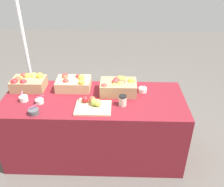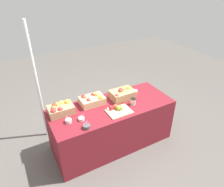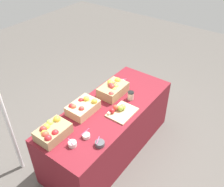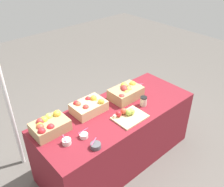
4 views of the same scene
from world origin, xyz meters
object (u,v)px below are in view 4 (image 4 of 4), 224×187
(cutting_board_front, at_px, (128,115))
(sample_bowl_mid, at_px, (84,135))
(sample_bowl_near, at_px, (139,88))
(sample_bowl_far, at_px, (67,142))
(apple_crate_left, at_px, (49,126))
(tent_pole, at_px, (6,96))
(coffee_cup, at_px, (143,101))
(apple_crate_right, at_px, (126,92))
(apple_crate_middle, at_px, (89,106))
(sample_bowl_extra, at_px, (96,146))

(cutting_board_front, relative_size, sample_bowl_mid, 3.58)
(sample_bowl_near, relative_size, sample_bowl_far, 1.00)
(apple_crate_left, distance_m, sample_bowl_near, 1.26)
(tent_pole, bearing_deg, coffee_cup, -34.88)
(apple_crate_right, distance_m, sample_bowl_mid, 0.83)
(apple_crate_left, height_order, sample_bowl_mid, apple_crate_left)
(apple_crate_middle, bearing_deg, sample_bowl_mid, -134.10)
(sample_bowl_far, bearing_deg, sample_bowl_extra, -52.43)
(sample_bowl_mid, bearing_deg, sample_bowl_extra, -90.72)
(sample_bowl_near, distance_m, sample_bowl_far, 1.25)
(apple_crate_left, distance_m, apple_crate_right, 1.00)
(sample_bowl_mid, height_order, coffee_cup, coffee_cup)
(apple_crate_middle, relative_size, coffee_cup, 3.33)
(apple_crate_right, bearing_deg, sample_bowl_near, 6.80)
(coffee_cup, relative_size, tent_pole, 0.06)
(apple_crate_middle, xyz_separation_m, sample_bowl_near, (0.76, -0.05, -0.04))
(sample_bowl_mid, height_order, tent_pole, tent_pole)
(apple_crate_middle, height_order, sample_bowl_mid, apple_crate_middle)
(sample_bowl_extra, bearing_deg, cutting_board_front, 12.89)
(sample_bowl_near, bearing_deg, sample_bowl_far, -169.71)
(apple_crate_left, xyz_separation_m, cutting_board_front, (0.75, -0.36, -0.05))
(cutting_board_front, xyz_separation_m, sample_bowl_mid, (-0.54, 0.06, -0.01))
(sample_bowl_near, xyz_separation_m, tent_pole, (-1.43, 0.57, 0.22))
(apple_crate_right, height_order, cutting_board_front, apple_crate_right)
(cutting_board_front, xyz_separation_m, coffee_cup, (0.29, 0.04, 0.03))
(sample_bowl_near, bearing_deg, apple_crate_right, -173.20)
(apple_crate_left, relative_size, cutting_board_front, 1.02)
(sample_bowl_far, bearing_deg, cutting_board_front, -7.67)
(apple_crate_middle, distance_m, tent_pole, 0.87)
(apple_crate_right, xyz_separation_m, sample_bowl_near, (0.26, 0.03, -0.06))
(cutting_board_front, height_order, coffee_cup, coffee_cup)
(apple_crate_right, distance_m, sample_bowl_far, 0.98)
(apple_crate_right, relative_size, sample_bowl_mid, 3.92)
(cutting_board_front, distance_m, sample_bowl_extra, 0.56)
(tent_pole, bearing_deg, apple_crate_middle, -37.62)
(apple_crate_left, bearing_deg, sample_bowl_near, -1.62)
(apple_crate_middle, height_order, coffee_cup, apple_crate_middle)
(apple_crate_left, bearing_deg, apple_crate_middle, 1.50)
(sample_bowl_mid, xyz_separation_m, sample_bowl_extra, (-0.00, -0.19, 0.00))
(apple_crate_middle, bearing_deg, apple_crate_right, -9.23)
(cutting_board_front, xyz_separation_m, sample_bowl_near, (0.51, 0.32, -0.00))
(apple_crate_right, height_order, sample_bowl_mid, apple_crate_right)
(apple_crate_middle, xyz_separation_m, cutting_board_front, (0.25, -0.37, -0.04))
(coffee_cup, bearing_deg, apple_crate_right, 100.07)
(apple_crate_right, relative_size, sample_bowl_extra, 3.84)
(coffee_cup, bearing_deg, sample_bowl_near, 51.35)
(apple_crate_left, height_order, sample_bowl_extra, apple_crate_left)
(sample_bowl_near, bearing_deg, cutting_board_front, -147.99)
(sample_bowl_far, xyz_separation_m, coffee_cup, (1.01, -0.05, 0.03))
(apple_crate_middle, height_order, cutting_board_front, apple_crate_middle)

